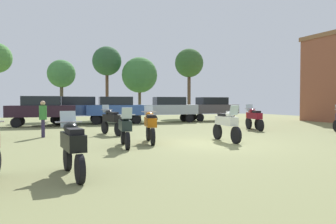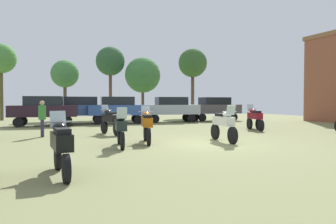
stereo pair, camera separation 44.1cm
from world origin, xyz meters
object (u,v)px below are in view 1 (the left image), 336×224
Objects in this scene: car_2 at (169,107)px; person_2 at (43,116)px; motorcycle_4 at (150,125)px; car_1 at (116,108)px; tree_5 at (140,75)px; tree_3 at (189,64)px; car_6 at (77,108)px; tree_6 at (107,62)px; tree_4 at (61,74)px; motorcycle_7 at (111,120)px; motorcycle_6 at (227,124)px; motorcycle_5 at (125,128)px; car_4 at (212,107)px; motorcycle_3 at (252,117)px; motorcycle_8 at (73,145)px; motorcycle_11 at (254,117)px; car_3 at (42,109)px.

car_2 is 2.67× the size of person_2.
motorcycle_4 is 11.83m from car_1.
tree_5 is at bearing 141.65° from person_2.
tree_3 is at bearing -28.34° from car_2.
tree_6 is at bearing -31.26° from car_6.
motorcycle_7 is at bearing -85.53° from tree_4.
motorcycle_6 reaches higher than motorcycle_4.
car_6 is 0.83× the size of tree_4.
motorcycle_5 is 5.32m from person_2.
car_4 is 2.60× the size of person_2.
motorcycle_3 is at bearing -130.60° from car_1.
motorcycle_3 is 0.99× the size of motorcycle_8.
tree_5 reaches higher than motorcycle_3.
motorcycle_11 reaches higher than motorcycle_5.
motorcycle_11 is at bearing -57.48° from tree_4.
tree_3 reaches higher than motorcycle_6.
motorcycle_6 is at bearing -63.87° from motorcycle_7.
car_3 is 7.75m from tree_4.
car_1 is (-1.58, 12.55, 0.42)m from motorcycle_6.
motorcycle_4 is (-8.24, -4.33, 0.02)m from motorcycle_3.
motorcycle_6 is at bearing -125.32° from motorcycle_11.
car_4 is at bearing -75.97° from car_2.
car_1 reaches higher than person_2.
motorcycle_3 is at bearing 34.45° from motorcycle_8.
tree_6 reaches higher than motorcycle_3.
car_6 reaches higher than motorcycle_7.
car_2 is at bearing -98.50° from car_6.
tree_3 is at bearing -0.08° from tree_6.
person_2 reaches higher than motorcycle_7.
car_6 is at bearing -140.34° from tree_5.
motorcycle_4 is at bearing 161.39° from car_2.
car_4 and car_6 have the same top height.
car_6 reaches higher than person_2.
motorcycle_6 is at bearing 50.80° from person_2.
motorcycle_3 is 9.31m from motorcycle_4.
car_2 is (6.55, 8.05, 0.44)m from motorcycle_7.
motorcycle_4 is 12.60m from car_6.
motorcycle_5 is 4.61m from motorcycle_7.
car_2 is at bearing -97.55° from motorcycle_6.
tree_3 is (1.39, 7.21, 4.53)m from car_4.
car_2 is 1.03× the size of car_4.
car_4 is at bearing 25.39° from motorcycle_7.
person_2 is at bearing -112.25° from tree_6.
motorcycle_7 is 15.82m from tree_5.
motorcycle_4 is 0.48× the size of car_4.
tree_3 reaches higher than tree_6.
tree_6 is at bearing 48.89° from car_4.
person_2 is at bearing -123.13° from tree_5.
tree_5 is at bearing -92.12° from motorcycle_6.
motorcycle_6 is 5.95m from motorcycle_7.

